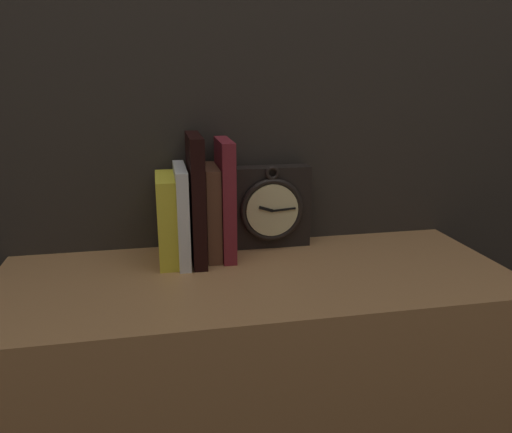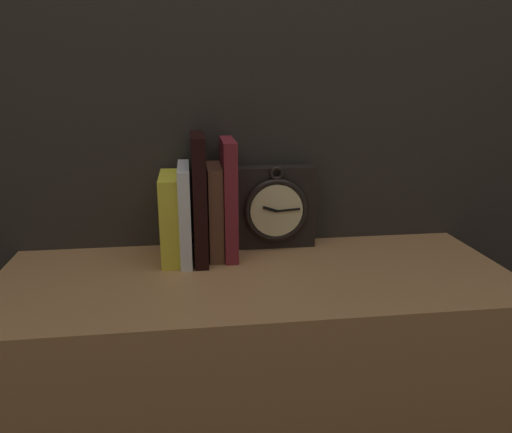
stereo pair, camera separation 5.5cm
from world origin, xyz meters
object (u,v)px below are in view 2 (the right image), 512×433
Objects in this scene: book_slot0_yellow at (170,217)px; clock at (274,207)px; book_slot4_maroon at (229,198)px; book_slot3_brown at (215,211)px; book_slot1_white at (185,213)px; book_slot2_black at (199,198)px.

clock is at bearing 11.23° from book_slot0_yellow.
book_slot0_yellow is 0.72× the size of book_slot4_maroon.
clock is 0.97× the size of book_slot3_brown.
book_slot1_white is 0.76× the size of book_slot2_black.
book_slot4_maroon is (-0.10, -0.04, 0.03)m from clock.
book_slot1_white is 0.06m from book_slot3_brown.
book_slot2_black reaches higher than book_slot0_yellow.
book_slot3_brown is at bearing 13.51° from book_slot1_white.
clock is 0.72× the size of book_slot2_black.
book_slot4_maroon reaches higher than book_slot3_brown.
book_slot4_maroon is at bearing 9.84° from book_slot2_black.
book_slot2_black reaches higher than book_slot4_maroon.
book_slot2_black reaches higher than book_slot3_brown.
book_slot0_yellow is (-0.22, -0.04, -0.00)m from clock.
book_slot2_black reaches higher than book_slot1_white.
book_slot0_yellow is 0.69× the size of book_slot2_black.
book_slot2_black is (0.06, -0.00, 0.04)m from book_slot0_yellow.
book_slot1_white is at bearing -179.05° from book_slot2_black.
book_slot3_brown is (-0.13, -0.03, 0.01)m from clock.
book_slot3_brown is at bearing 172.81° from book_slot4_maroon.
book_slot0_yellow is 0.09m from book_slot3_brown.
clock is 0.19m from book_slot1_white.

